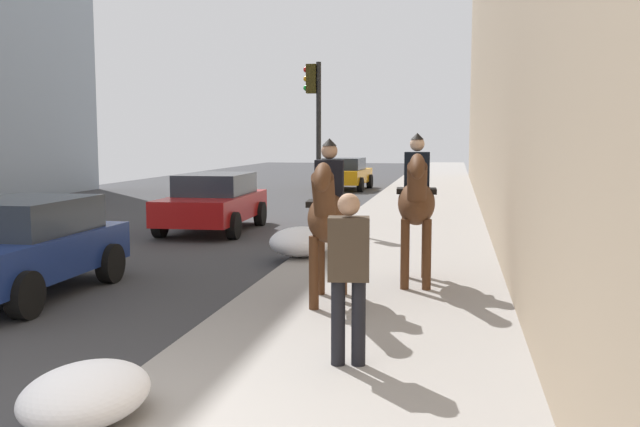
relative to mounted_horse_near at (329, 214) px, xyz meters
name	(u,v)px	position (x,y,z in m)	size (l,w,h in m)	color
mounted_horse_near	(329,214)	(0.00, 0.00, 0.00)	(2.15, 0.70, 2.22)	#4C2B16
mounted_horse_far	(416,201)	(1.45, -1.09, 0.07)	(2.15, 0.65, 2.30)	#4C2B16
pedestrian_greeting	(349,267)	(-2.55, -0.65, -0.23)	(0.31, 0.43, 1.70)	black
car_near_lane	(214,201)	(7.65, 4.30, -0.57)	(4.27, 2.12, 1.44)	maroon
car_mid_lane	(19,246)	(0.09, 4.69, -0.57)	(3.84, 2.02, 1.44)	navy
car_far_lane	(345,173)	(22.18, 3.20, -0.58)	(3.99, 2.20, 1.44)	orange
traffic_light_near_curb	(315,120)	(7.82, 1.72, 1.45)	(0.20, 0.44, 4.17)	black
snow_pile_near	(86,394)	(-4.30, 1.18, -1.00)	(1.23, 0.95, 0.43)	white
snow_pile_far	(301,241)	(3.73, 1.18, -0.94)	(1.56, 1.20, 0.54)	white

